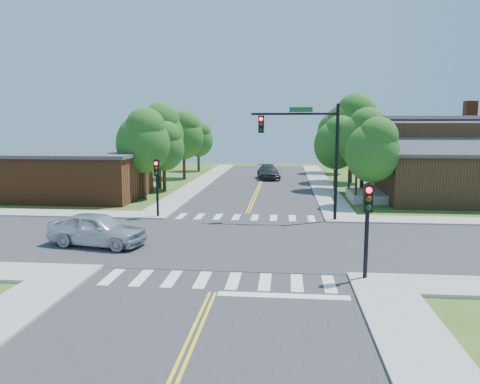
# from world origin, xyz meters

# --- Properties ---
(ground) EXTENTS (100.00, 100.00, 0.00)m
(ground) POSITION_xyz_m (0.00, 0.00, 0.00)
(ground) COLOR #38531A
(ground) RESTS_ON ground
(road_ns) EXTENTS (10.00, 90.00, 0.04)m
(road_ns) POSITION_xyz_m (0.00, 0.00, 0.02)
(road_ns) COLOR #2D2D30
(road_ns) RESTS_ON ground
(road_ew) EXTENTS (90.00, 10.00, 0.04)m
(road_ew) POSITION_xyz_m (0.00, 0.00, 0.03)
(road_ew) COLOR #2D2D30
(road_ew) RESTS_ON ground
(intersection_patch) EXTENTS (10.20, 10.20, 0.06)m
(intersection_patch) POSITION_xyz_m (0.00, 0.00, 0.00)
(intersection_patch) COLOR #2D2D30
(intersection_patch) RESTS_ON ground
(sidewalk_ne) EXTENTS (40.00, 40.00, 0.14)m
(sidewalk_ne) POSITION_xyz_m (15.82, 15.82, 0.07)
(sidewalk_ne) COLOR #9E9B93
(sidewalk_ne) RESTS_ON ground
(sidewalk_nw) EXTENTS (40.00, 40.00, 0.14)m
(sidewalk_nw) POSITION_xyz_m (-15.82, 15.82, 0.07)
(sidewalk_nw) COLOR #9E9B93
(sidewalk_nw) RESTS_ON ground
(crosswalk_north) EXTENTS (8.85, 2.00, 0.01)m
(crosswalk_north) POSITION_xyz_m (0.00, 6.20, 0.05)
(crosswalk_north) COLOR white
(crosswalk_north) RESTS_ON ground
(crosswalk_south) EXTENTS (8.85, 2.00, 0.01)m
(crosswalk_south) POSITION_xyz_m (0.00, -6.20, 0.05)
(crosswalk_south) COLOR white
(crosswalk_south) RESTS_ON ground
(centerline) EXTENTS (0.30, 90.00, 0.01)m
(centerline) POSITION_xyz_m (0.00, 0.00, 0.05)
(centerline) COLOR yellow
(centerline) RESTS_ON ground
(stop_bar) EXTENTS (4.60, 0.45, 0.09)m
(stop_bar) POSITION_xyz_m (2.50, -7.60, 0.00)
(stop_bar) COLOR white
(stop_bar) RESTS_ON ground
(signal_mast_ne) EXTENTS (5.30, 0.42, 7.20)m
(signal_mast_ne) POSITION_xyz_m (3.91, 5.59, 4.85)
(signal_mast_ne) COLOR black
(signal_mast_ne) RESTS_ON ground
(signal_pole_se) EXTENTS (0.34, 0.42, 3.80)m
(signal_pole_se) POSITION_xyz_m (5.60, -5.62, 2.66)
(signal_pole_se) COLOR black
(signal_pole_se) RESTS_ON ground
(signal_pole_nw) EXTENTS (0.34, 0.42, 3.80)m
(signal_pole_nw) POSITION_xyz_m (-5.60, 5.58, 2.66)
(signal_pole_nw) COLOR black
(signal_pole_nw) RESTS_ON ground
(house_ne) EXTENTS (13.05, 8.80, 7.11)m
(house_ne) POSITION_xyz_m (15.11, 14.23, 3.33)
(house_ne) COLOR black
(house_ne) RESTS_ON ground
(building_nw) EXTENTS (10.40, 8.40, 3.73)m
(building_nw) POSITION_xyz_m (-14.20, 13.20, 1.88)
(building_nw) COLOR brown
(building_nw) RESTS_ON ground
(tree_e_a) EXTENTS (3.84, 3.65, 6.53)m
(tree_e_a) POSITION_xyz_m (8.74, 10.79, 4.27)
(tree_e_a) COLOR #382314
(tree_e_a) RESTS_ON ground
(tree_e_b) EXTENTS (4.39, 4.17, 7.46)m
(tree_e_b) POSITION_xyz_m (9.23, 18.02, 4.88)
(tree_e_b) COLOR #382314
(tree_e_b) RESTS_ON ground
(tree_e_c) EXTENTS (5.40, 5.13, 9.18)m
(tree_e_c) POSITION_xyz_m (9.34, 25.83, 6.02)
(tree_e_c) COLOR #382314
(tree_e_c) RESTS_ON ground
(tree_e_d) EXTENTS (4.85, 4.60, 8.24)m
(tree_e_d) POSITION_xyz_m (8.86, 35.26, 5.40)
(tree_e_d) COLOR #382314
(tree_e_d) RESTS_ON ground
(tree_w_a) EXTENTS (4.31, 4.09, 7.32)m
(tree_w_a) POSITION_xyz_m (-8.79, 13.38, 4.80)
(tree_w_a) COLOR #382314
(tree_w_a) RESTS_ON ground
(tree_w_b) EXTENTS (4.72, 4.48, 8.02)m
(tree_w_b) POSITION_xyz_m (-9.26, 19.77, 5.25)
(tree_w_b) COLOR #382314
(tree_w_b) RESTS_ON ground
(tree_w_c) EXTENTS (4.44, 4.22, 7.54)m
(tree_w_c) POSITION_xyz_m (-8.70, 28.03, 4.94)
(tree_w_c) COLOR #382314
(tree_w_c) RESTS_ON ground
(tree_w_d) EXTENTS (3.80, 3.61, 6.47)m
(tree_w_d) POSITION_xyz_m (-8.69, 36.74, 4.23)
(tree_w_d) COLOR #382314
(tree_w_d) RESTS_ON ground
(tree_house) EXTENTS (4.01, 3.81, 6.82)m
(tree_house) POSITION_xyz_m (7.13, 19.61, 4.46)
(tree_house) COLOR #382314
(tree_house) RESTS_ON ground
(tree_bldg) EXTENTS (3.70, 3.51, 6.29)m
(tree_bldg) POSITION_xyz_m (-8.37, 18.12, 4.12)
(tree_bldg) COLOR #382314
(tree_bldg) RESTS_ON ground
(car_silver) EXTENTS (3.75, 5.57, 1.65)m
(car_silver) POSITION_xyz_m (-6.64, -1.59, 0.83)
(car_silver) COLOR silver
(car_silver) RESTS_ON ground
(car_dgrey) EXTENTS (3.84, 5.95, 1.52)m
(car_dgrey) POSITION_xyz_m (0.66, 28.04, 0.76)
(car_dgrey) COLOR #272A2C
(car_dgrey) RESTS_ON ground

